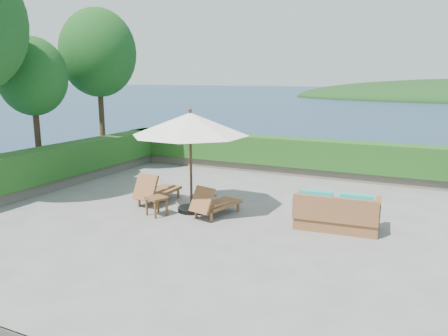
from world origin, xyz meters
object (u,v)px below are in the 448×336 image
at_px(patio_umbrella, 190,125).
at_px(wicker_loveseat, 336,214).
at_px(lounge_left, 156,190).
at_px(lounge_right, 214,203).
at_px(side_table, 156,200).

distance_m(patio_umbrella, wicker_loveseat, 4.28).
distance_m(lounge_left, lounge_right, 2.08).
height_order(lounge_left, lounge_right, lounge_left).
bearing_deg(wicker_loveseat, patio_umbrella, 179.56).
bearing_deg(lounge_right, wicker_loveseat, 21.12).
bearing_deg(wicker_loveseat, side_table, -172.09).
xyz_separation_m(patio_umbrella, lounge_left, (-1.31, 0.26, -1.95)).
xyz_separation_m(patio_umbrella, wicker_loveseat, (3.79, 0.28, -1.96)).
xyz_separation_m(lounge_left, wicker_loveseat, (5.10, 0.01, -0.01)).
relative_size(lounge_right, wicker_loveseat, 0.78).
relative_size(patio_umbrella, lounge_left, 2.56).
height_order(patio_umbrella, lounge_right, patio_umbrella).
distance_m(side_table, wicker_loveseat, 4.54).
bearing_deg(lounge_right, lounge_left, -175.95).
relative_size(side_table, wicker_loveseat, 0.30).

